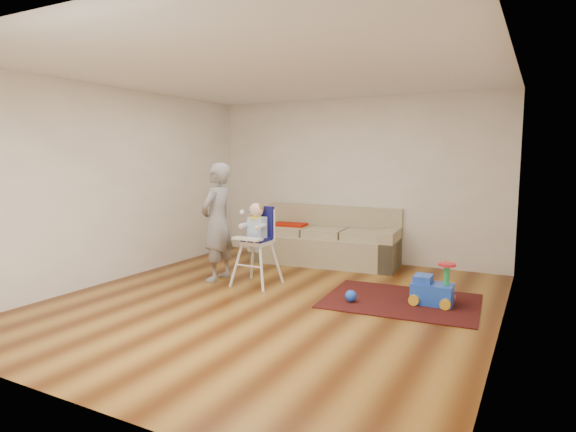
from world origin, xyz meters
The scene contains 9 objects.
ground centered at (0.00, 0.00, 0.00)m, with size 5.50×5.50×0.00m, color #4C2409.
room_envelope centered at (0.00, 0.53, 1.88)m, with size 5.04×5.52×2.72m.
sofa centered at (-0.30, 2.30, 0.46)m, with size 2.43×1.16×0.91m.
side_table centered at (-1.31, 2.55, 0.24)m, with size 0.47×0.47×0.47m, color black, non-canonical shape.
area_rug centered at (1.37, 0.74, 0.01)m, with size 1.79×1.34×0.01m, color black.
ride_on_toy centered at (1.72, 0.78, 0.27)m, with size 0.47×0.33×0.51m, color blue, non-canonical shape.
toy_ball centered at (0.85, 0.40, 0.09)m, with size 0.14×0.14×0.14m, color blue.
high_chair centered at (-0.57, 0.57, 0.55)m, with size 0.53×0.53×1.13m.
adult centered at (-1.20, 0.55, 0.83)m, with size 0.60×0.40×1.65m, color gray.
Camera 1 is at (2.81, -4.88, 1.73)m, focal length 30.00 mm.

